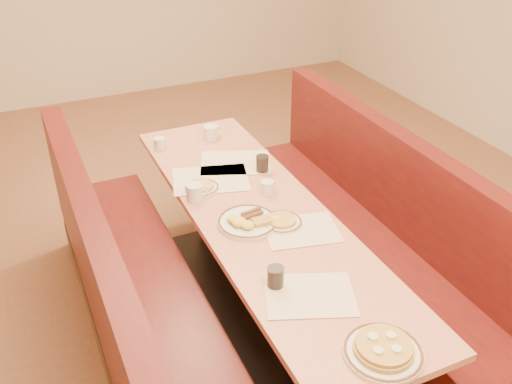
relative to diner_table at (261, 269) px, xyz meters
name	(u,v)px	position (x,y,z in m)	size (l,w,h in m)	color
ground	(261,317)	(0.00, 0.00, -0.37)	(8.00, 8.00, 0.00)	#9E6647
diner_table	(261,269)	(0.00, 0.00, 0.00)	(0.70, 2.50, 0.75)	black
booth_left	(136,307)	(-0.73, 0.00, -0.01)	(0.55, 2.50, 1.05)	#4C3326
booth_right	(368,239)	(0.73, 0.00, -0.01)	(0.55, 2.50, 1.05)	#4C3326
placemat_near_left	(310,295)	(-0.08, -0.68, 0.38)	(0.39, 0.29, 0.00)	beige
placemat_near_right	(301,230)	(0.12, -0.23, 0.38)	(0.38, 0.28, 0.00)	beige
placemat_far_left	(211,179)	(-0.12, 0.46, 0.38)	(0.44, 0.33, 0.00)	beige
placemat_far_right	(235,162)	(0.10, 0.59, 0.38)	(0.43, 0.32, 0.00)	beige
pancake_plate	(383,350)	(0.01, -1.10, 0.40)	(0.31, 0.31, 0.07)	silver
eggs_plate	(247,222)	(-0.11, -0.06, 0.39)	(0.32, 0.32, 0.06)	silver
extra_plate_mid	(282,221)	(0.06, -0.13, 0.39)	(0.22, 0.22, 0.04)	silver
extra_plate_far	(202,187)	(-0.21, 0.38, 0.39)	(0.20, 0.20, 0.04)	silver
coffee_mug_a	(268,187)	(0.12, 0.18, 0.42)	(0.10, 0.08, 0.08)	silver
coffee_mug_b	(195,192)	(-0.28, 0.29, 0.43)	(0.13, 0.09, 0.10)	silver
coffee_mug_c	(211,132)	(0.08, 0.97, 0.43)	(0.13, 0.09, 0.10)	silver
coffee_mug_d	(160,143)	(-0.28, 0.98, 0.42)	(0.10, 0.07, 0.08)	silver
soda_tumbler_near	(275,277)	(-0.19, -0.56, 0.43)	(0.08, 0.08, 0.10)	black
soda_tumbler_mid	(262,164)	(0.20, 0.43, 0.43)	(0.08, 0.08, 0.11)	black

